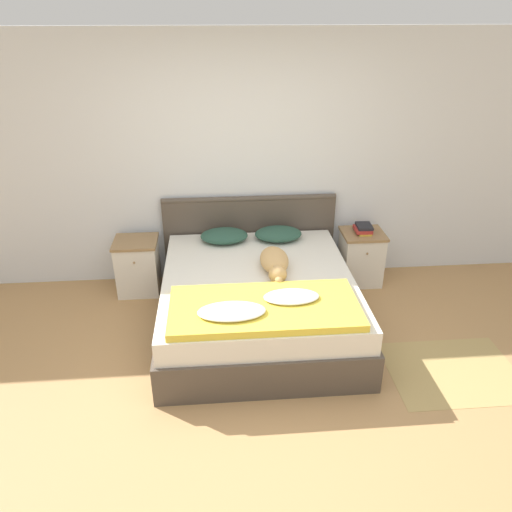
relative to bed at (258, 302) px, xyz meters
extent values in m
plane|color=tan|center=(-0.08, -1.05, -0.27)|extent=(16.00, 16.00, 0.00)
cube|color=silver|center=(-0.08, 1.08, 1.01)|extent=(9.00, 0.06, 2.55)
cube|color=#4C4238|center=(0.00, 0.00, -0.10)|extent=(1.75, 1.97, 0.34)
cube|color=silver|center=(0.00, 0.00, 0.17)|extent=(1.69, 1.91, 0.21)
cube|color=#4C4238|center=(0.00, 1.01, 0.19)|extent=(1.83, 0.04, 0.91)
cylinder|color=#4C4238|center=(0.00, 1.01, 0.64)|extent=(1.83, 0.06, 0.06)
cube|color=silver|center=(-1.18, 0.78, 0.01)|extent=(0.42, 0.38, 0.55)
cube|color=#937047|center=(-1.18, 0.78, 0.30)|extent=(0.44, 0.41, 0.03)
sphere|color=#937047|center=(-1.18, 0.58, 0.16)|extent=(0.02, 0.02, 0.02)
cube|color=silver|center=(1.18, 0.78, 0.01)|extent=(0.42, 0.38, 0.55)
cube|color=#937047|center=(1.18, 0.78, 0.30)|extent=(0.44, 0.41, 0.03)
sphere|color=#937047|center=(1.18, 0.58, 0.16)|extent=(0.02, 0.02, 0.02)
ellipsoid|color=#284C3D|center=(-0.28, 0.76, 0.34)|extent=(0.48, 0.35, 0.12)
ellipsoid|color=#284C3D|center=(0.28, 0.76, 0.34)|extent=(0.48, 0.35, 0.12)
cube|color=yellow|center=(0.00, -0.58, 0.31)|extent=(1.49, 0.71, 0.06)
ellipsoid|color=silver|center=(-0.26, -0.68, 0.36)|extent=(0.52, 0.28, 0.06)
ellipsoid|color=silver|center=(0.22, -0.51, 0.36)|extent=(0.45, 0.25, 0.05)
ellipsoid|color=tan|center=(0.16, 0.14, 0.36)|extent=(0.26, 0.45, 0.17)
sphere|color=tan|center=(0.16, -0.13, 0.36)|extent=(0.16, 0.16, 0.16)
ellipsoid|color=tan|center=(0.16, -0.19, 0.34)|extent=(0.07, 0.09, 0.06)
cone|color=tan|center=(0.12, -0.11, 0.42)|extent=(0.05, 0.05, 0.06)
cone|color=tan|center=(0.21, -0.11, 0.42)|extent=(0.05, 0.05, 0.06)
ellipsoid|color=tan|center=(0.20, 0.33, 0.32)|extent=(0.14, 0.21, 0.06)
cube|color=gold|center=(1.18, 0.79, 0.32)|extent=(0.14, 0.22, 0.02)
cube|color=#AD2D28|center=(1.17, 0.79, 0.34)|extent=(0.17, 0.21, 0.03)
cube|color=#232328|center=(1.19, 0.80, 0.38)|extent=(0.16, 0.21, 0.03)
cube|color=tan|center=(1.55, -0.78, -0.27)|extent=(1.06, 0.84, 0.00)
camera|label=1|loc=(-0.35, -3.88, 2.44)|focal=35.00mm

